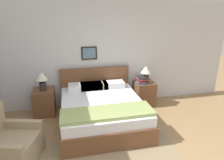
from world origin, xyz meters
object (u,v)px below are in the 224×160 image
Objects in this scene: bed at (102,110)px; table_lamp_near_window at (42,79)px; nightstand_near_window at (44,102)px; armchair at (8,146)px; table_lamp_by_door at (146,72)px; nightstand_by_door at (144,93)px.

table_lamp_near_window reaches higher than bed.
bed is 3.23× the size of nightstand_near_window.
table_lamp_by_door reaches higher than armchair.
bed is 2.05× the size of armchair.
nightstand_near_window is 0.58m from table_lamp_near_window.
nightstand_by_door is at bearing 0.00° from nightstand_near_window.
armchair is at bearing -104.25° from nightstand_near_window.
table_lamp_near_window is 2.49m from table_lamp_by_door.
bed reaches higher than nightstand_by_door.
nightstand_by_door is 0.58m from table_lamp_by_door.
table_lamp_near_window is (-2.49, -0.02, 0.58)m from nightstand_by_door.
table_lamp_near_window is 1.00× the size of table_lamp_by_door.
armchair reaches higher than nightstand_by_door.
nightstand_near_window is at bearing 118.78° from table_lamp_near_window.
table_lamp_by_door reaches higher than nightstand_by_door.
table_lamp_near_window is (0.41, 1.56, 0.59)m from armchair.
nightstand_near_window is at bearing -178.58° from armchair.
bed is 1.44m from nightstand_by_door.
table_lamp_near_window is at bearing 150.96° from bed.
nightstand_near_window is at bearing 179.51° from table_lamp_by_door.
nightstand_near_window is (-1.25, 0.71, -0.00)m from bed.
bed is 1.53m from table_lamp_near_window.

